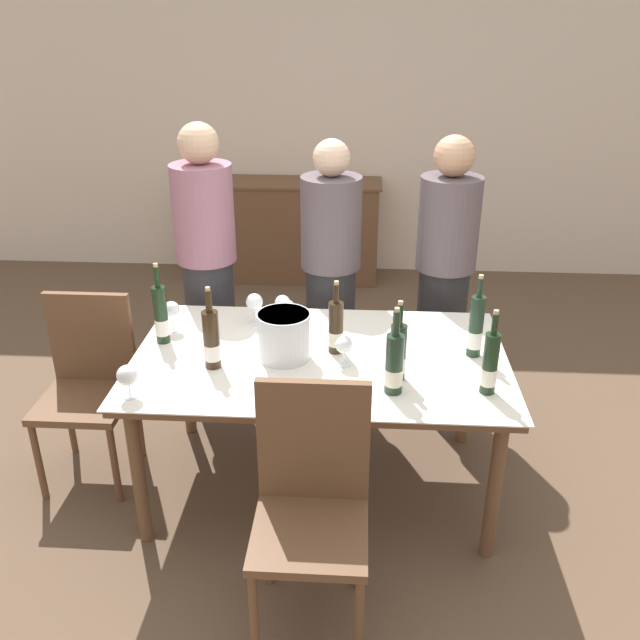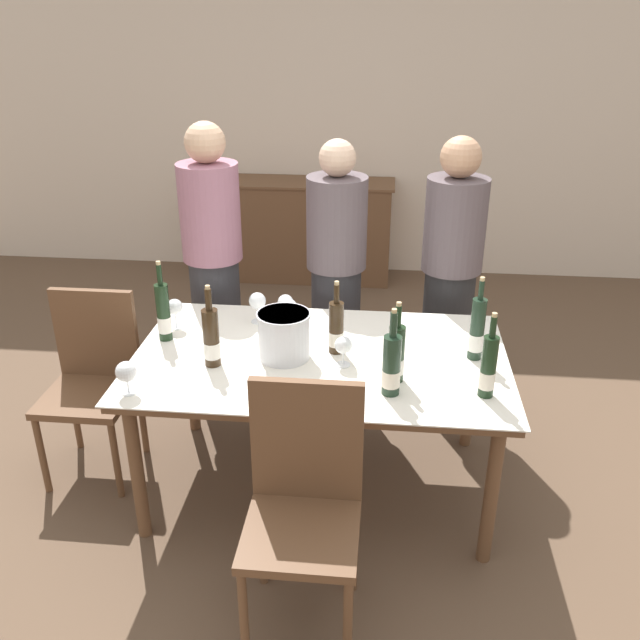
{
  "view_description": "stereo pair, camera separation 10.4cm",
  "coord_description": "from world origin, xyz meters",
  "px_view_note": "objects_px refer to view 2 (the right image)",
  "views": [
    {
      "loc": [
        0.17,
        -2.72,
        2.19
      ],
      "look_at": [
        0.0,
        0.0,
        0.91
      ],
      "focal_mm": 38.0,
      "sensor_mm": 36.0,
      "label": 1
    },
    {
      "loc": [
        0.28,
        -2.71,
        2.19
      ],
      "look_at": [
        0.0,
        0.0,
        0.91
      ],
      "focal_mm": 38.0,
      "sensor_mm": 36.0,
      "label": 2
    }
  ],
  "objects_px": {
    "wine_glass_0": "(126,372)",
    "person_host": "(214,270)",
    "wine_bottle_6": "(488,368)",
    "person_guest_left": "(336,280)",
    "wine_bottle_4": "(211,338)",
    "wine_bottle_0": "(391,366)",
    "person_guest_right": "(450,281)",
    "wine_bottle_3": "(164,313)",
    "wine_glass_5": "(285,303)",
    "wine_bottle_1": "(336,329)",
    "wine_glass_1": "(175,308)",
    "wine_glass_2": "(289,308)",
    "wine_glass_4": "(257,302)",
    "dining_table": "(320,368)",
    "ice_bucket": "(284,334)",
    "wine_bottle_2": "(396,355)",
    "wine_glass_3": "(343,346)",
    "wine_bottle_5": "(477,331)",
    "chair_left_end": "(93,372)",
    "chair_near_front": "(304,494)",
    "sideboard_cabinet": "(300,230)"
  },
  "relations": [
    {
      "from": "wine_glass_2",
      "to": "wine_glass_4",
      "type": "bearing_deg",
      "value": 162.96
    },
    {
      "from": "wine_bottle_0",
      "to": "chair_left_end",
      "type": "bearing_deg",
      "value": 165.34
    },
    {
      "from": "wine_glass_1",
      "to": "person_guest_right",
      "type": "relative_size",
      "value": 0.1
    },
    {
      "from": "dining_table",
      "to": "wine_glass_4",
      "type": "xyz_separation_m",
      "value": [
        -0.35,
        0.33,
        0.18
      ]
    },
    {
      "from": "sideboard_cabinet",
      "to": "person_guest_right",
      "type": "bearing_deg",
      "value": -61.31
    },
    {
      "from": "sideboard_cabinet",
      "to": "wine_bottle_6",
      "type": "height_order",
      "value": "wine_bottle_6"
    },
    {
      "from": "wine_bottle_4",
      "to": "chair_left_end",
      "type": "bearing_deg",
      "value": 162.21
    },
    {
      "from": "wine_bottle_1",
      "to": "wine_bottle_4",
      "type": "height_order",
      "value": "wine_bottle_4"
    },
    {
      "from": "ice_bucket",
      "to": "wine_bottle_3",
      "type": "height_order",
      "value": "wine_bottle_3"
    },
    {
      "from": "wine_bottle_5",
      "to": "person_guest_left",
      "type": "distance_m",
      "value": 1.03
    },
    {
      "from": "wine_glass_2",
      "to": "person_guest_left",
      "type": "xyz_separation_m",
      "value": [
        0.19,
        0.54,
        -0.06
      ]
    },
    {
      "from": "wine_bottle_1",
      "to": "person_host",
      "type": "bearing_deg",
      "value": 135.93
    },
    {
      "from": "chair_near_front",
      "to": "wine_bottle_4",
      "type": "bearing_deg",
      "value": 128.09
    },
    {
      "from": "wine_bottle_6",
      "to": "wine_glass_0",
      "type": "height_order",
      "value": "wine_bottle_6"
    },
    {
      "from": "wine_bottle_2",
      "to": "person_guest_left",
      "type": "distance_m",
      "value": 1.06
    },
    {
      "from": "wine_bottle_0",
      "to": "wine_glass_0",
      "type": "bearing_deg",
      "value": -174.18
    },
    {
      "from": "wine_bottle_3",
      "to": "wine_bottle_6",
      "type": "height_order",
      "value": "wine_bottle_3"
    },
    {
      "from": "wine_glass_1",
      "to": "person_host",
      "type": "height_order",
      "value": "person_host"
    },
    {
      "from": "ice_bucket",
      "to": "wine_glass_5",
      "type": "distance_m",
      "value": 0.4
    },
    {
      "from": "dining_table",
      "to": "person_guest_right",
      "type": "relative_size",
      "value": 1.07
    },
    {
      "from": "wine_glass_2",
      "to": "chair_near_front",
      "type": "relative_size",
      "value": 0.16
    },
    {
      "from": "wine_bottle_1",
      "to": "wine_glass_3",
      "type": "bearing_deg",
      "value": -71.54
    },
    {
      "from": "wine_glass_4",
      "to": "chair_near_front",
      "type": "height_order",
      "value": "chair_near_front"
    },
    {
      "from": "wine_bottle_1",
      "to": "person_guest_right",
      "type": "height_order",
      "value": "person_guest_right"
    },
    {
      "from": "person_guest_left",
      "to": "wine_bottle_4",
      "type": "bearing_deg",
      "value": -116.6
    },
    {
      "from": "wine_bottle_0",
      "to": "wine_bottle_1",
      "type": "height_order",
      "value": "wine_bottle_0"
    },
    {
      "from": "wine_bottle_0",
      "to": "wine_glass_2",
      "type": "distance_m",
      "value": 0.76
    },
    {
      "from": "wine_glass_4",
      "to": "wine_glass_5",
      "type": "relative_size",
      "value": 1.14
    },
    {
      "from": "wine_glass_2",
      "to": "person_guest_left",
      "type": "height_order",
      "value": "person_guest_left"
    },
    {
      "from": "sideboard_cabinet",
      "to": "wine_bottle_6",
      "type": "xyz_separation_m",
      "value": [
        1.17,
        -3.11,
        0.43
      ]
    },
    {
      "from": "wine_bottle_3",
      "to": "person_host",
      "type": "distance_m",
      "value": 0.68
    },
    {
      "from": "wine_bottle_5",
      "to": "chair_left_end",
      "type": "relative_size",
      "value": 0.42
    },
    {
      "from": "wine_bottle_6",
      "to": "dining_table",
      "type": "bearing_deg",
      "value": 158.94
    },
    {
      "from": "wine_bottle_4",
      "to": "wine_glass_5",
      "type": "relative_size",
      "value": 2.75
    },
    {
      "from": "wine_bottle_3",
      "to": "wine_bottle_6",
      "type": "relative_size",
      "value": 1.07
    },
    {
      "from": "wine_glass_4",
      "to": "person_host",
      "type": "relative_size",
      "value": 0.1
    },
    {
      "from": "wine_bottle_0",
      "to": "person_guest_right",
      "type": "distance_m",
      "value": 1.17
    },
    {
      "from": "wine_bottle_0",
      "to": "wine_bottle_3",
      "type": "height_order",
      "value": "wine_bottle_3"
    },
    {
      "from": "sideboard_cabinet",
      "to": "person_host",
      "type": "xyz_separation_m",
      "value": [
        -0.22,
        -2.06,
        0.4
      ]
    },
    {
      "from": "wine_bottle_0",
      "to": "chair_left_end",
      "type": "relative_size",
      "value": 0.41
    },
    {
      "from": "wine_bottle_0",
      "to": "wine_bottle_2",
      "type": "distance_m",
      "value": 0.11
    },
    {
      "from": "sideboard_cabinet",
      "to": "wine_bottle_2",
      "type": "xyz_separation_m",
      "value": [
        0.8,
        -3.02,
        0.43
      ]
    },
    {
      "from": "wine_bottle_1",
      "to": "wine_glass_1",
      "type": "relative_size",
      "value": 2.3
    },
    {
      "from": "person_guest_left",
      "to": "wine_glass_3",
      "type": "bearing_deg",
      "value": -83.41
    },
    {
      "from": "sideboard_cabinet",
      "to": "wine_glass_1",
      "type": "bearing_deg",
      "value": -96.07
    },
    {
      "from": "dining_table",
      "to": "wine_glass_2",
      "type": "distance_m",
      "value": 0.37
    },
    {
      "from": "wine_glass_1",
      "to": "wine_glass_4",
      "type": "bearing_deg",
      "value": 15.38
    },
    {
      "from": "wine_glass_0",
      "to": "person_host",
      "type": "distance_m",
      "value": 1.18
    },
    {
      "from": "ice_bucket",
      "to": "wine_glass_2",
      "type": "height_order",
      "value": "ice_bucket"
    },
    {
      "from": "sideboard_cabinet",
      "to": "dining_table",
      "type": "distance_m",
      "value": 2.88
    }
  ]
}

